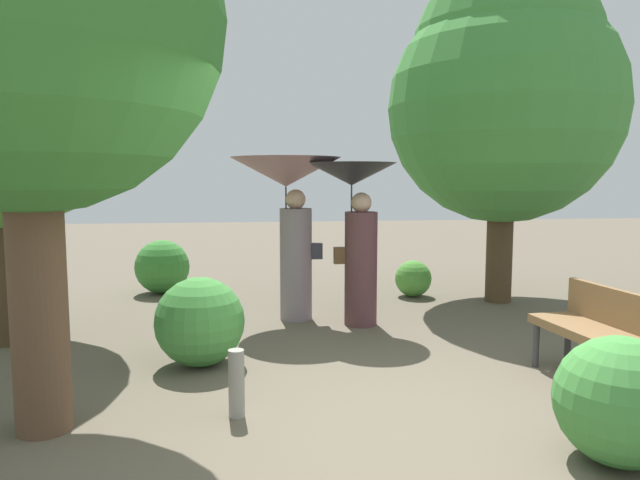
{
  "coord_description": "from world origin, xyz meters",
  "views": [
    {
      "loc": [
        -1.07,
        -3.89,
        1.77
      ],
      "look_at": [
        0.0,
        3.74,
        0.95
      ],
      "focal_mm": 32.22,
      "sensor_mm": 36.0,
      "label": 1
    }
  ],
  "objects_px": {
    "tree_near_right": "(505,90)",
    "path_marker_post": "(236,384)",
    "person_right": "(356,213)",
    "park_bench": "(611,331)",
    "person_left": "(289,196)"
  },
  "relations": [
    {
      "from": "park_bench",
      "to": "tree_near_right",
      "type": "xyz_separation_m",
      "value": [
        0.65,
        3.49,
        2.51
      ]
    },
    {
      "from": "person_left",
      "to": "person_right",
      "type": "bearing_deg",
      "value": -110.9
    },
    {
      "from": "person_left",
      "to": "path_marker_post",
      "type": "xyz_separation_m",
      "value": [
        -0.65,
        -2.96,
        -1.31
      ]
    },
    {
      "from": "person_right",
      "to": "path_marker_post",
      "type": "relative_size",
      "value": 3.83
    },
    {
      "from": "person_left",
      "to": "tree_near_right",
      "type": "bearing_deg",
      "value": -72.62
    },
    {
      "from": "person_right",
      "to": "park_bench",
      "type": "height_order",
      "value": "person_right"
    },
    {
      "from": "person_left",
      "to": "tree_near_right",
      "type": "relative_size",
      "value": 0.42
    },
    {
      "from": "park_bench",
      "to": "path_marker_post",
      "type": "height_order",
      "value": "park_bench"
    },
    {
      "from": "path_marker_post",
      "to": "park_bench",
      "type": "bearing_deg",
      "value": 2.29
    },
    {
      "from": "tree_near_right",
      "to": "path_marker_post",
      "type": "height_order",
      "value": "tree_near_right"
    },
    {
      "from": "tree_near_right",
      "to": "path_marker_post",
      "type": "xyz_separation_m",
      "value": [
        -3.76,
        -3.61,
        -2.76
      ]
    },
    {
      "from": "person_left",
      "to": "path_marker_post",
      "type": "distance_m",
      "value": 3.3
    },
    {
      "from": "park_bench",
      "to": "tree_near_right",
      "type": "distance_m",
      "value": 4.34
    },
    {
      "from": "person_right",
      "to": "park_bench",
      "type": "bearing_deg",
      "value": -139.93
    },
    {
      "from": "person_left",
      "to": "path_marker_post",
      "type": "relative_size",
      "value": 3.97
    }
  ]
}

